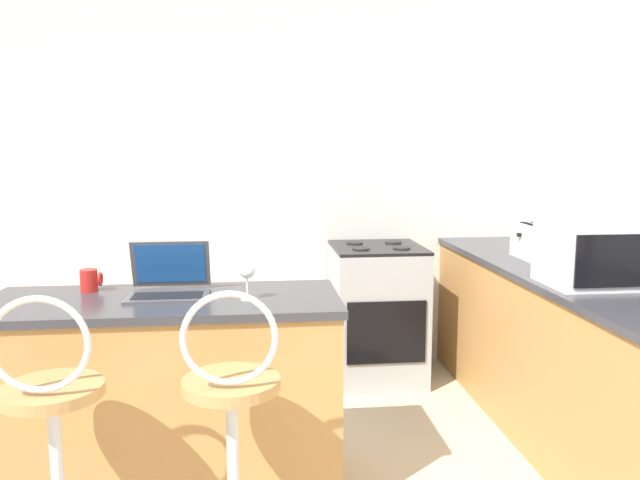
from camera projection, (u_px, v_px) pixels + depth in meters
wall_back at (256, 180)px, 4.24m from camera, size 12.00×0.06×2.60m
breakfast_bar at (167, 398)px, 2.70m from camera, size 1.49×0.60×0.89m
counter_right at (584, 364)px, 3.12m from camera, size 0.67×2.85×0.89m
bar_stool_near at (54, 450)px, 2.10m from camera, size 0.40×0.40×1.06m
bar_stool_far at (233, 441)px, 2.17m from camera, size 0.40×0.40×1.06m
laptop at (169, 281)px, 2.70m from camera, size 0.34×0.27×0.23m
microwave at (604, 254)px, 2.88m from camera, size 0.53×0.36×0.29m
toaster at (534, 241)px, 3.57m from camera, size 0.19×0.29×0.20m
stove_range at (377, 313)px, 4.10m from camera, size 0.58×0.61×0.90m
wine_glass_tall at (247, 272)px, 2.60m from camera, size 0.07×0.07×0.16m
mug_red at (90, 280)px, 2.76m from camera, size 0.09×0.08×0.10m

